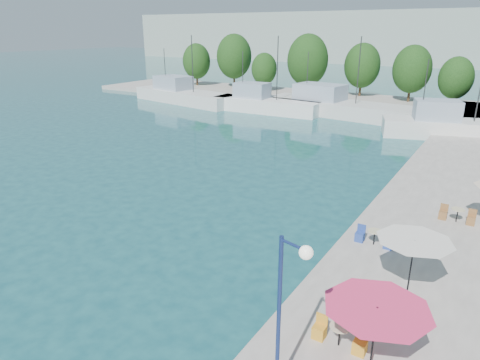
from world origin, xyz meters
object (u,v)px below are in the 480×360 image
Objects in this scene: umbrella_pink at (376,315)px; umbrella_white at (414,246)px; trawler_02 at (264,104)px; trawler_03 at (336,107)px; street_lamp at (289,292)px; trawler_04 at (453,127)px; trawler_01 at (183,95)px.

umbrella_white is at bearing 88.98° from umbrella_pink.
umbrella_pink is (25.63, -39.33, 1.51)m from trawler_02.
street_lamp is at bearing -64.85° from trawler_03.
umbrella_pink is at bearing 67.69° from street_lamp.
trawler_03 is 15.44m from trawler_04.
umbrella_pink is (16.56, -42.40, 1.51)m from trawler_03.
trawler_03 is (9.07, 3.07, -0.00)m from trawler_02.
trawler_03 is 6.39× the size of umbrella_pink.
street_lamp is at bearing -107.45° from trawler_04.
trawler_04 reaches higher than umbrella_pink.
trawler_04 is 37.08m from umbrella_pink.
trawler_03 is at bearing 16.77° from trawler_02.
street_lamp is at bearing -104.43° from umbrella_white.
umbrella_white is at bearing -30.82° from trawler_01.
umbrella_white reaches higher than umbrella_pink.
umbrella_pink is 4.96m from umbrella_white.
street_lamp is (23.83, -41.69, 3.02)m from trawler_02.
trawler_02 is at bearing -154.40° from trawler_03.
trawler_01 is 23.57m from trawler_03.
trawler_04 is at bearing -7.61° from trawler_02.
street_lamp reaches higher than umbrella_white.
trawler_02 is at bearing 156.44° from trawler_04.
umbrella_pink is at bearing -104.64° from trawler_04.
trawler_01 and trawler_04 have the same top height.
street_lamp is (0.30, -39.36, 3.02)m from trawler_04.
trawler_03 is at bearing 123.17° from street_lamp.
trawler_01 is 0.91× the size of trawler_03.
trawler_03 is 45.55m from umbrella_pink.
umbrella_pink is (40.01, -39.95, 1.51)m from trawler_01.
street_lamp is at bearing -37.62° from trawler_01.
trawler_03 is 7.07× the size of umbrella_white.
trawler_01 is at bearing 147.00° from street_lamp.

